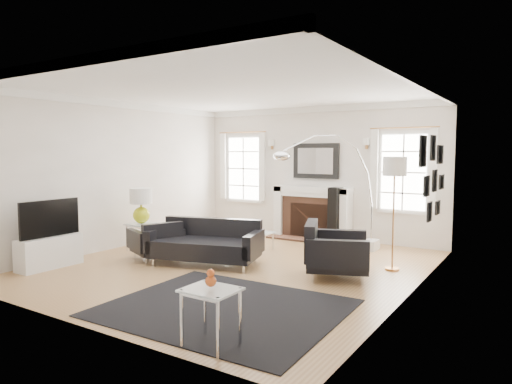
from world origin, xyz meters
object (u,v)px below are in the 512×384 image
Objects in this scene: armchair_right at (333,252)px; gourd_lamp at (141,203)px; fireplace at (312,213)px; arc_floor_lamp at (328,186)px; coffee_table at (248,234)px; armchair_left at (157,241)px; sofa at (206,244)px.

gourd_lamp reaches higher than armchair_right.
arc_floor_lamp reaches higher than fireplace.
armchair_right reaches higher than coffee_table.
armchair_right reaches higher than armchair_left.
armchair_left is 1.69m from coffee_table.
arc_floor_lamp reaches higher than gourd_lamp.
armchair_right is 1.88× the size of gourd_lamp.
fireplace is at bearing 52.27° from gourd_lamp.
arc_floor_lamp is at bearing 30.53° from coffee_table.
fireplace is 3.45m from armchair_left.
fireplace is 0.76× the size of arc_floor_lamp.
gourd_lamp is 3.47m from arc_floor_lamp.
sofa is 1.59× the size of armchair_right.
coffee_table is at bearing -149.47° from arc_floor_lamp.
armchair_left is at bearing -24.90° from gourd_lamp.
armchair_left is 3.06m from armchair_right.
fireplace is 2.58× the size of gourd_lamp.
coffee_table is 0.34× the size of arc_floor_lamp.
armchair_right is (2.09, 0.36, 0.05)m from sofa.
armchair_left is 0.82× the size of armchair_right.
sofa is at bearing 12.92° from armchair_left.
fireplace is 2.98m from sofa.
armchair_right is at bearing 3.57° from gourd_lamp.
armchair_left is 1.33× the size of coffee_table.
arc_floor_lamp is (2.95, 1.80, 0.32)m from gourd_lamp.
sofa reaches higher than coffee_table.
armchair_right is at bearing -63.47° from arc_floor_lamp.
armchair_right is 2.21m from coffee_table.
fireplace is at bearing 65.48° from armchair_left.
armchair_left is 3.21m from arc_floor_lamp.
armchair_left is at bearing -169.19° from armchair_right.
gourd_lamp is 0.29× the size of arc_floor_lamp.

